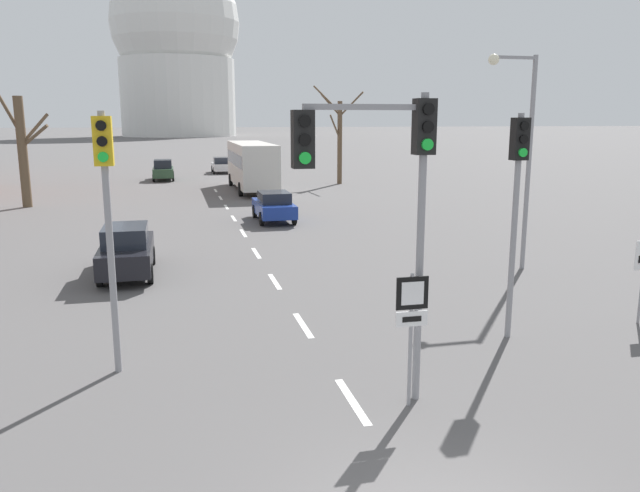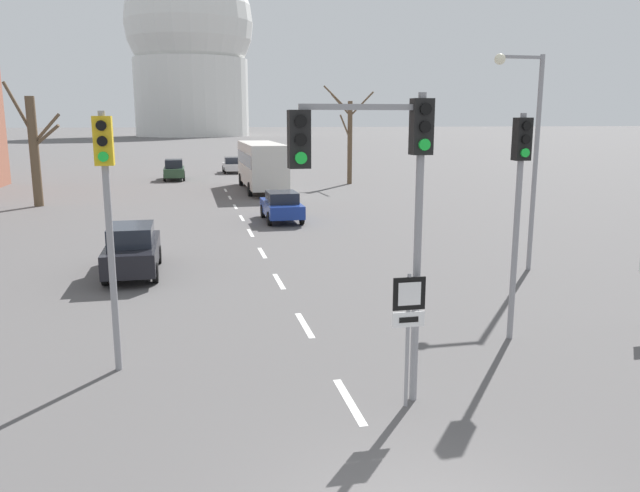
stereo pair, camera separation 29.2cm
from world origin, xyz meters
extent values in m
cube|color=silver|center=(0.00, 4.11, 0.00)|extent=(0.16, 2.00, 0.01)
cube|color=silver|center=(0.00, 8.61, 0.00)|extent=(0.16, 2.00, 0.01)
cube|color=silver|center=(0.00, 13.11, 0.00)|extent=(0.16, 2.00, 0.01)
cube|color=silver|center=(0.00, 17.61, 0.00)|extent=(0.16, 2.00, 0.01)
cube|color=silver|center=(0.00, 22.11, 0.00)|extent=(0.16, 2.00, 0.01)
cube|color=silver|center=(0.00, 26.61, 0.00)|extent=(0.16, 2.00, 0.01)
cube|color=silver|center=(0.00, 31.11, 0.00)|extent=(0.16, 2.00, 0.01)
cube|color=silver|center=(0.00, 35.61, 0.00)|extent=(0.16, 2.00, 0.01)
cube|color=silver|center=(0.00, 40.11, 0.00)|extent=(0.16, 2.00, 0.01)
cylinder|color=gray|center=(1.20, 3.95, 2.82)|extent=(0.14, 0.14, 5.64)
cube|color=black|center=(1.20, 3.95, 5.06)|extent=(0.36, 0.28, 0.96)
cylinder|color=black|center=(1.20, 3.78, 5.36)|extent=(0.20, 0.06, 0.20)
cylinder|color=black|center=(1.20, 3.78, 5.06)|extent=(0.20, 0.06, 0.20)
cylinder|color=green|center=(1.20, 3.78, 4.76)|extent=(0.20, 0.06, 0.20)
cube|color=gray|center=(0.12, 3.95, 5.39)|extent=(2.15, 0.10, 0.10)
cube|color=black|center=(-0.95, 3.95, 4.86)|extent=(0.36, 0.28, 0.96)
cylinder|color=black|center=(-0.95, 3.78, 5.16)|extent=(0.20, 0.06, 0.20)
cylinder|color=black|center=(-0.95, 3.78, 4.86)|extent=(0.20, 0.06, 0.20)
cylinder|color=green|center=(-0.95, 3.78, 4.56)|extent=(0.20, 0.06, 0.20)
cylinder|color=gray|center=(-4.38, 6.61, 2.68)|extent=(0.14, 0.14, 5.35)
cube|color=gold|center=(-4.38, 6.61, 4.77)|extent=(0.36, 0.28, 0.96)
cylinder|color=black|center=(-4.38, 6.44, 5.07)|extent=(0.20, 0.06, 0.20)
cylinder|color=black|center=(-4.38, 6.44, 4.77)|extent=(0.20, 0.06, 0.20)
cylinder|color=green|center=(-4.38, 6.44, 4.47)|extent=(0.20, 0.06, 0.20)
cylinder|color=gray|center=(4.67, 6.64, 2.66)|extent=(0.14, 0.14, 5.33)
cube|color=black|center=(4.67, 6.64, 4.75)|extent=(0.36, 0.28, 0.96)
cylinder|color=black|center=(4.67, 6.47, 5.04)|extent=(0.20, 0.06, 0.20)
cylinder|color=black|center=(4.67, 6.47, 4.75)|extent=(0.20, 0.06, 0.20)
cylinder|color=green|center=(4.67, 6.47, 4.45)|extent=(0.20, 0.06, 0.20)
cylinder|color=gray|center=(0.97, 3.71, 1.25)|extent=(0.07, 0.07, 2.51)
cube|color=black|center=(0.97, 3.69, 2.16)|extent=(0.60, 0.03, 0.60)
cube|color=white|center=(0.97, 3.67, 2.16)|extent=(0.42, 0.01, 0.42)
cube|color=white|center=(0.97, 3.69, 1.68)|extent=(0.60, 0.03, 0.28)
cube|color=black|center=(0.97, 3.67, 1.68)|extent=(0.36, 0.01, 0.10)
cylinder|color=gray|center=(8.82, 12.89, 3.64)|extent=(0.16, 0.16, 7.27)
cube|color=gray|center=(8.06, 12.89, 7.17)|extent=(1.53, 0.10, 0.10)
sphere|color=#F2EAC6|center=(7.29, 12.89, 7.09)|extent=(0.36, 0.36, 0.36)
cube|color=black|center=(-4.70, 15.21, 0.71)|extent=(1.66, 4.54, 0.76)
cube|color=#1E232D|center=(-4.70, 14.99, 1.40)|extent=(1.41, 2.18, 0.63)
cylinder|color=black|center=(-5.48, 16.62, 0.33)|extent=(0.18, 0.66, 0.66)
cylinder|color=black|center=(-3.92, 16.62, 0.33)|extent=(0.18, 0.66, 0.66)
cylinder|color=black|center=(-5.48, 13.81, 0.33)|extent=(0.18, 0.66, 0.66)
cylinder|color=black|center=(-3.92, 13.81, 0.33)|extent=(0.18, 0.66, 0.66)
cube|color=silver|center=(1.69, 55.52, 0.62)|extent=(1.78, 3.82, 0.59)
cube|color=#1E232D|center=(1.69, 55.33, 1.22)|extent=(1.51, 1.83, 0.61)
cylinder|color=black|center=(0.85, 56.71, 0.32)|extent=(0.18, 0.65, 0.65)
cylinder|color=black|center=(2.53, 56.71, 0.32)|extent=(0.18, 0.65, 0.65)
cylinder|color=black|center=(0.85, 54.34, 0.32)|extent=(0.18, 0.65, 0.65)
cylinder|color=black|center=(2.53, 54.34, 0.32)|extent=(0.18, 0.65, 0.65)
cube|color=#2D4C33|center=(-3.80, 49.29, 0.69)|extent=(1.70, 4.35, 0.74)
cube|color=#1E232D|center=(-3.80, 49.07, 1.41)|extent=(1.45, 2.09, 0.71)
cylinder|color=black|center=(-4.60, 50.64, 0.32)|extent=(0.18, 0.65, 0.65)
cylinder|color=black|center=(-3.00, 50.64, 0.32)|extent=(0.18, 0.65, 0.65)
cylinder|color=black|center=(-4.60, 47.94, 0.32)|extent=(0.18, 0.65, 0.65)
cylinder|color=black|center=(-3.00, 47.94, 0.32)|extent=(0.18, 0.65, 0.65)
cube|color=navy|center=(1.94, 25.26, 0.67)|extent=(1.74, 4.21, 0.65)
cube|color=#1E232D|center=(1.94, 25.05, 1.27)|extent=(1.48, 2.02, 0.54)
cylinder|color=black|center=(1.12, 26.57, 0.35)|extent=(0.18, 0.70, 0.70)
cylinder|color=black|center=(2.77, 26.57, 0.35)|extent=(0.18, 0.70, 0.70)
cylinder|color=black|center=(1.12, 23.96, 0.35)|extent=(0.18, 0.70, 0.70)
cylinder|color=black|center=(2.77, 23.96, 0.35)|extent=(0.18, 0.70, 0.70)
cube|color=beige|center=(2.62, 39.44, 1.98)|extent=(2.50, 10.80, 3.00)
cube|color=black|center=(2.62, 39.44, 2.35)|extent=(2.52, 10.26, 0.90)
cylinder|color=black|center=(1.42, 43.22, 0.48)|extent=(0.26, 0.96, 0.96)
cylinder|color=black|center=(3.82, 43.22, 0.48)|extent=(0.26, 0.96, 0.96)
cylinder|color=black|center=(1.42, 36.20, 0.48)|extent=(0.26, 0.96, 0.96)
cylinder|color=black|center=(3.82, 36.20, 0.48)|extent=(0.26, 0.96, 0.96)
cylinder|color=brown|center=(-11.62, 33.87, 3.25)|extent=(0.55, 0.55, 6.51)
cylinder|color=brown|center=(-10.80, 33.56, 4.23)|extent=(1.74, 0.91, 1.39)
cylinder|color=brown|center=(-10.91, 34.38, 4.63)|extent=(1.51, 1.28, 1.86)
cylinder|color=brown|center=(-12.40, 34.28, 5.84)|extent=(1.72, 1.04, 3.11)
cylinder|color=brown|center=(10.20, 42.77, 3.29)|extent=(0.38, 0.38, 6.58)
cylinder|color=brown|center=(9.49, 43.02, 6.29)|extent=(1.52, 0.68, 1.79)
cylinder|color=brown|center=(9.70, 42.41, 4.57)|extent=(1.10, 0.86, 1.93)
cylinder|color=brown|center=(10.98, 42.08, 6.37)|extent=(1.54, 1.59, 1.90)
cylinder|color=brown|center=(9.20, 43.13, 6.75)|extent=(2.07, 0.93, 2.16)
cylinder|color=silver|center=(0.00, 192.42, 11.39)|extent=(34.17, 34.17, 22.78)
sphere|color=silver|center=(0.00, 192.42, 33.22)|extent=(37.97, 37.97, 37.97)
camera|label=1|loc=(-3.10, -6.33, 5.20)|focal=35.00mm
camera|label=2|loc=(-2.82, -6.40, 5.20)|focal=35.00mm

